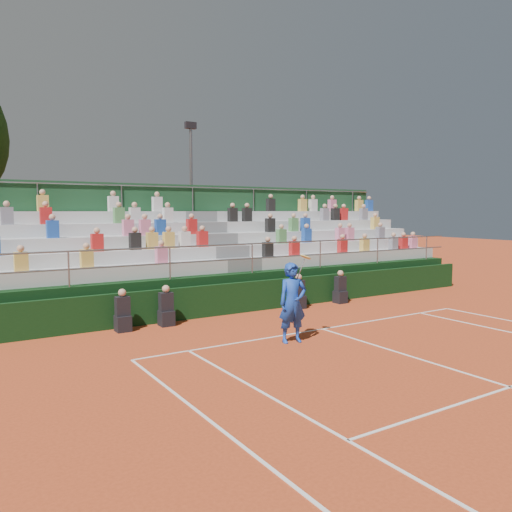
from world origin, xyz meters
TOP-DOWN VIEW (x-y plane):
  - ground at (0.00, 0.00)m, footprint 90.00×90.00m
  - courtside_wall at (0.00, 3.20)m, footprint 20.00×0.15m
  - line_officials at (-1.00, 2.75)m, footprint 8.35×0.40m
  - grandstand at (0.01, 6.44)m, footprint 20.00×5.20m
  - tennis_player at (-1.54, -0.67)m, footprint 0.94×0.62m
  - floodlight_mast at (2.45, 13.83)m, footprint 0.60×0.25m

SIDE VIEW (x-z plane):
  - ground at x=0.00m, z-range 0.00..0.00m
  - line_officials at x=-1.00m, z-range -0.12..1.07m
  - courtside_wall at x=0.00m, z-range 0.00..1.00m
  - tennis_player at x=-1.54m, z-range -0.09..2.12m
  - grandstand at x=0.01m, z-range -1.13..3.27m
  - floodlight_mast at x=2.45m, z-range 0.67..8.65m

